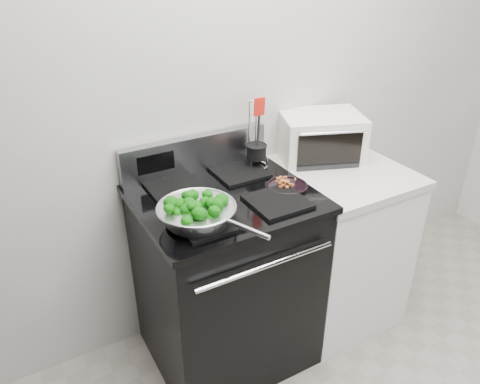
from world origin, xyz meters
TOP-DOWN VIEW (x-y plane):
  - back_wall at (0.00, 1.75)m, footprint 4.00×0.02m
  - gas_range at (-0.30, 1.41)m, footprint 0.79×0.69m
  - counter at (0.39, 1.41)m, footprint 0.62×0.68m
  - skillet at (-0.50, 1.26)m, footprint 0.32×0.49m
  - broccoli_pile at (-0.51, 1.26)m, footprint 0.25×0.25m
  - bacon_plate at (-0.01, 1.34)m, footprint 0.19×0.19m
  - utensil_holder at (-0.02, 1.60)m, footprint 0.12×0.12m
  - toaster_oven at (0.38, 1.59)m, footprint 0.50×0.44m

SIDE VIEW (x-z plane):
  - counter at x=0.39m, z-range 0.00..0.92m
  - gas_range at x=-0.30m, z-range -0.08..1.05m
  - bacon_plate at x=-0.01m, z-range 0.95..0.99m
  - skillet at x=-0.50m, z-range 0.97..1.04m
  - utensil_holder at x=-0.02m, z-range 0.83..1.20m
  - broccoli_pile at x=-0.51m, z-range 0.98..1.06m
  - toaster_oven at x=0.38m, z-range 0.92..1.16m
  - back_wall at x=0.00m, z-range 0.00..2.70m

